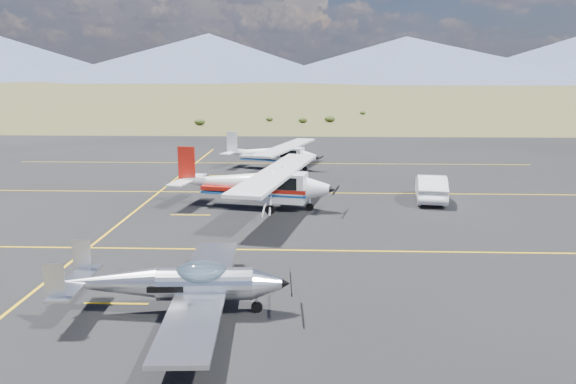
% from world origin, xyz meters
% --- Properties ---
extents(ground, '(1600.00, 1600.00, 0.00)m').
position_xyz_m(ground, '(0.00, 0.00, 0.00)').
color(ground, '#383D1C').
rests_on(ground, ground).
extents(apron, '(72.00, 72.00, 0.02)m').
position_xyz_m(apron, '(0.00, 7.00, 0.00)').
color(apron, black).
rests_on(apron, ground).
extents(aircraft_low_wing, '(6.44, 8.97, 1.95)m').
position_xyz_m(aircraft_low_wing, '(-0.86, -4.14, 0.93)').
color(aircraft_low_wing, silver).
rests_on(aircraft_low_wing, apron).
extents(aircraft_cessna, '(7.72, 12.39, 3.13)m').
position_xyz_m(aircraft_cessna, '(0.10, 9.11, 1.39)').
color(aircraft_cessna, silver).
rests_on(aircraft_cessna, apron).
extents(aircraft_plain, '(7.02, 10.44, 2.66)m').
position_xyz_m(aircraft_plain, '(0.22, 21.30, 1.18)').
color(aircraft_plain, silver).
rests_on(aircraft_plain, apron).
extents(sedan, '(2.16, 4.61, 1.46)m').
position_xyz_m(sedan, '(9.65, 11.19, 0.74)').
color(sedan, white).
rests_on(sedan, apron).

